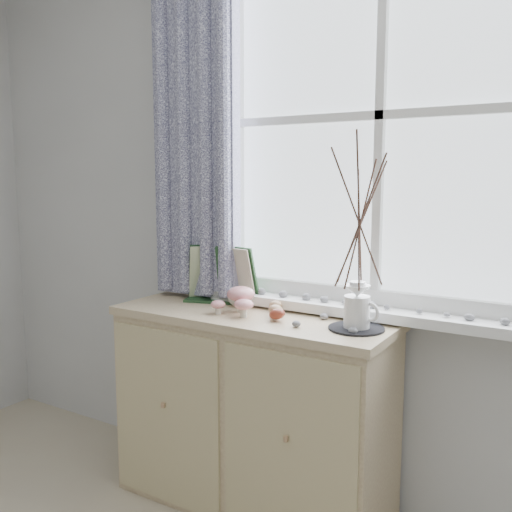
% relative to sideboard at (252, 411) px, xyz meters
% --- Properties ---
extents(sideboard, '(1.20, 0.45, 0.85)m').
position_rel_sideboard_xyz_m(sideboard, '(0.00, 0.00, 0.00)').
color(sideboard, beige).
rests_on(sideboard, ground).
extents(botanical_book, '(0.41, 0.25, 0.27)m').
position_rel_sideboard_xyz_m(botanical_book, '(-0.23, 0.08, 0.56)').
color(botanical_book, '#1F4222').
rests_on(botanical_book, sideboard).
extents(toadstool_cluster, '(0.19, 0.17, 0.11)m').
position_rel_sideboard_xyz_m(toadstool_cluster, '(-0.05, -0.03, 0.49)').
color(toadstool_cluster, beige).
rests_on(toadstool_cluster, sideboard).
extents(wooden_eggs, '(0.14, 0.17, 0.07)m').
position_rel_sideboard_xyz_m(wooden_eggs, '(0.11, 0.01, 0.45)').
color(wooden_eggs, tan).
rests_on(wooden_eggs, sideboard).
extents(songbird_figurine, '(0.15, 0.12, 0.07)m').
position_rel_sideboard_xyz_m(songbird_figurine, '(-0.13, 0.08, 0.46)').
color(songbird_figurine, white).
rests_on(songbird_figurine, sideboard).
extents(crocheted_doily, '(0.21, 0.21, 0.01)m').
position_rel_sideboard_xyz_m(crocheted_doily, '(0.46, -0.01, 0.43)').
color(crocheted_doily, black).
rests_on(crocheted_doily, sideboard).
extents(twig_pitcher, '(0.33, 0.33, 0.73)m').
position_rel_sideboard_xyz_m(twig_pitcher, '(0.47, -0.01, 0.84)').
color(twig_pitcher, white).
rests_on(twig_pitcher, crocheted_doily).
extents(sideboard_pebbles, '(0.25, 0.19, 0.02)m').
position_rel_sideboard_xyz_m(sideboard_pebbles, '(0.35, -0.03, 0.44)').
color(sideboard_pebbles, gray).
rests_on(sideboard_pebbles, sideboard).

